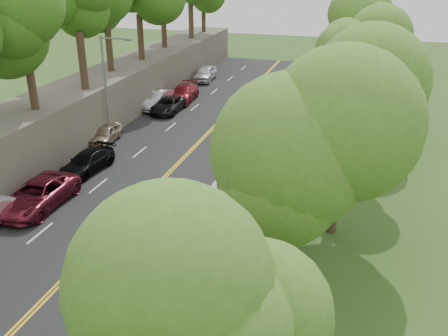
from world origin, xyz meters
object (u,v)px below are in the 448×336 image
at_px(streetlight, 108,81).
at_px(person_far, 293,131).
at_px(car_2, 38,195).
at_px(concrete_block, 245,229).
at_px(construction_barrel, 287,142).
at_px(signpost, 160,259).
at_px(painter_0, 231,172).

relative_size(streetlight, person_far, 4.44).
height_order(streetlight, car_2, streetlight).
bearing_deg(streetlight, concrete_block, -39.12).
height_order(construction_barrel, person_far, person_far).
bearing_deg(concrete_block, person_far, 89.73).
height_order(signpost, construction_barrel, signpost).
relative_size(streetlight, painter_0, 5.03).
xyz_separation_m(car_2, person_far, (12.27, 14.78, 0.12)).
height_order(streetlight, painter_0, streetlight).
relative_size(car_2, person_far, 3.15).
bearing_deg(signpost, painter_0, 91.47).
bearing_deg(construction_barrel, concrete_block, -89.13).
height_order(streetlight, signpost, streetlight).
distance_m(construction_barrel, concrete_block, 13.11).
distance_m(signpost, person_far, 20.44).
height_order(construction_barrel, concrete_block, construction_barrel).
relative_size(signpost, construction_barrel, 3.69).
relative_size(streetlight, concrete_block, 6.90).
height_order(construction_barrel, car_2, car_2).
xyz_separation_m(streetlight, signpost, (11.51, -17.02, -2.68)).
bearing_deg(car_2, concrete_block, 1.75).
relative_size(painter_0, person_far, 0.88).
distance_m(streetlight, car_2, 12.20).
height_order(construction_barrel, painter_0, painter_0).
bearing_deg(person_far, signpost, 64.58).
relative_size(streetlight, car_2, 1.41).
height_order(car_2, person_far, person_far).
bearing_deg(painter_0, concrete_block, -173.61).
bearing_deg(concrete_block, construction_barrel, 90.87).
relative_size(construction_barrel, car_2, 0.15).
bearing_deg(concrete_block, painter_0, 112.91).
distance_m(signpost, construction_barrel, 19.17).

